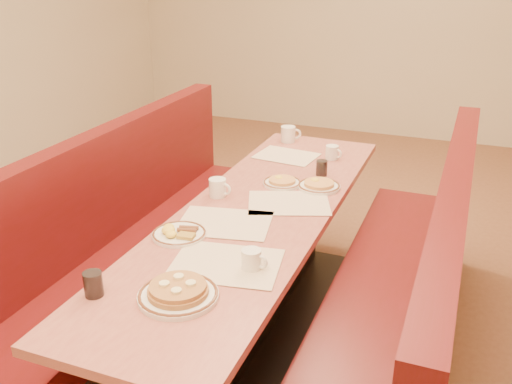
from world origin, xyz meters
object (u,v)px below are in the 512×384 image
(coffee_mug_a, at_px, (252,259))
(coffee_mug_b, at_px, (218,187))
(diner_table, at_px, (256,277))
(eggs_plate, at_px, (178,233))
(coffee_mug_c, at_px, (332,152))
(coffee_mug_d, at_px, (289,134))
(booth_right, at_px, (402,310))
(pancake_plate, at_px, (178,293))
(soda_tumbler_mid, at_px, (322,168))
(soda_tumbler_near, at_px, (93,284))
(booth_left, at_px, (134,254))

(coffee_mug_a, distance_m, coffee_mug_b, 0.75)
(diner_table, bearing_deg, eggs_plate, -120.47)
(diner_table, height_order, coffee_mug_c, coffee_mug_c)
(coffee_mug_d, bearing_deg, eggs_plate, -112.14)
(booth_right, height_order, eggs_plate, booth_right)
(diner_table, distance_m, coffee_mug_c, 0.98)
(pancake_plate, bearing_deg, coffee_mug_a, 58.98)
(coffee_mug_a, distance_m, coffee_mug_c, 1.39)
(pancake_plate, distance_m, soda_tumbler_mid, 1.40)
(coffee_mug_d, bearing_deg, soda_tumbler_mid, -76.09)
(pancake_plate, distance_m, coffee_mug_d, 1.92)
(coffee_mug_b, relative_size, coffee_mug_c, 1.16)
(diner_table, xyz_separation_m, coffee_mug_b, (-0.25, 0.09, 0.42))
(diner_table, bearing_deg, coffee_mug_d, 100.40)
(eggs_plate, xyz_separation_m, soda_tumbler_mid, (0.39, 0.96, 0.03))
(diner_table, height_order, coffee_mug_a, coffee_mug_a)
(booth_right, bearing_deg, pancake_plate, -131.56)
(soda_tumbler_near, bearing_deg, eggs_plate, 83.73)
(coffee_mug_a, relative_size, soda_tumbler_mid, 1.28)
(booth_left, height_order, pancake_plate, booth_left)
(eggs_plate, bearing_deg, coffee_mug_c, 73.26)
(booth_left, relative_size, soda_tumbler_mid, 28.59)
(pancake_plate, height_order, eggs_plate, pancake_plate)
(coffee_mug_c, relative_size, soda_tumbler_mid, 1.23)
(soda_tumbler_mid, bearing_deg, pancake_plate, -96.23)
(diner_table, distance_m, pancake_plate, 0.90)
(coffee_mug_c, height_order, coffee_mug_d, coffee_mug_d)
(soda_tumbler_near, xyz_separation_m, soda_tumbler_mid, (0.45, 1.49, -0.00))
(coffee_mug_d, bearing_deg, soda_tumbler_near, -113.59)
(booth_left, relative_size, booth_right, 1.00)
(eggs_plate, distance_m, soda_tumbler_near, 0.53)
(booth_right, distance_m, soda_tumbler_near, 1.43)
(booth_right, distance_m, eggs_plate, 1.10)
(pancake_plate, xyz_separation_m, coffee_mug_b, (-0.26, 0.91, 0.03))
(booth_left, distance_m, soda_tumbler_mid, 1.15)
(booth_left, distance_m, coffee_mug_a, 1.14)
(coffee_mug_b, distance_m, soda_tumbler_mid, 0.64)
(diner_table, height_order, soda_tumbler_near, soda_tumbler_near)
(booth_left, distance_m, coffee_mug_d, 1.30)
(booth_left, height_order, soda_tumbler_near, booth_left)
(booth_right, relative_size, coffee_mug_b, 20.07)
(coffee_mug_a, bearing_deg, coffee_mug_b, 131.97)
(coffee_mug_c, bearing_deg, soda_tumbler_near, -84.70)
(booth_left, xyz_separation_m, coffee_mug_d, (0.53, 1.10, 0.44))
(eggs_plate, relative_size, soda_tumbler_mid, 2.75)
(booth_left, height_order, eggs_plate, booth_left)
(coffee_mug_a, height_order, soda_tumbler_mid, soda_tumbler_mid)
(diner_table, bearing_deg, soda_tumbler_mid, 74.08)
(booth_right, xyz_separation_m, eggs_plate, (-0.95, -0.38, 0.40))
(pancake_plate, distance_m, soda_tumbler_near, 0.31)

